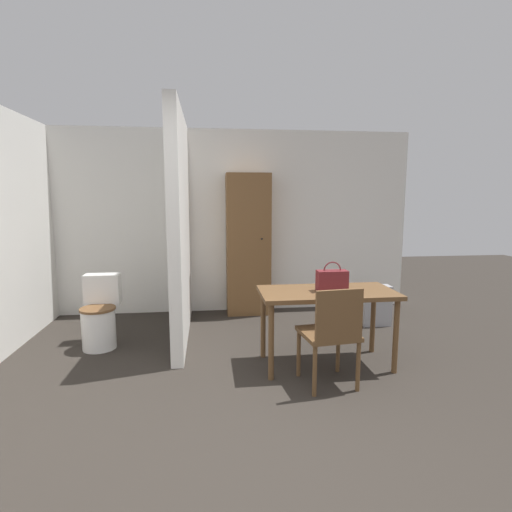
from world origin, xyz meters
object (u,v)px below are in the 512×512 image
at_px(handbag, 332,280).
at_px(space_heater, 376,305).
at_px(wooden_chair, 332,332).
at_px(dining_table, 327,299).
at_px(wooden_cabinet, 248,245).
at_px(toilet, 100,316).

bearing_deg(handbag, space_heater, 49.81).
distance_m(wooden_chair, space_heater, 1.89).
xyz_separation_m(dining_table, wooden_cabinet, (-0.56, 1.80, 0.31)).
bearing_deg(wooden_cabinet, toilet, -148.55).
relative_size(wooden_chair, wooden_cabinet, 0.46).
bearing_deg(wooden_chair, toilet, 144.20).
bearing_deg(wooden_chair, dining_table, 71.48).
bearing_deg(dining_table, space_heater, 48.37).
relative_size(wooden_chair, handbag, 3.07).
height_order(dining_table, wooden_cabinet, wooden_cabinet).
relative_size(handbag, space_heater, 0.57).
relative_size(toilet, space_heater, 1.51).
distance_m(handbag, wooden_cabinet, 1.92).
relative_size(wooden_cabinet, space_heater, 3.81).
distance_m(dining_table, handbag, 0.19).
distance_m(handbag, space_heater, 1.55).
relative_size(wooden_chair, space_heater, 1.75).
xyz_separation_m(toilet, wooden_cabinet, (1.71, 1.04, 0.62)).
bearing_deg(wooden_cabinet, wooden_chair, -78.31).
height_order(wooden_chair, handbag, handbag).
height_order(dining_table, space_heater, dining_table).
distance_m(wooden_chair, handbag, 0.57).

